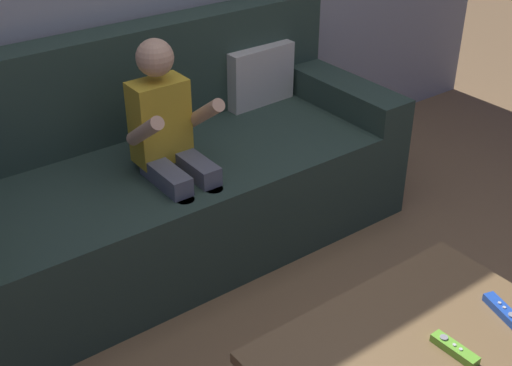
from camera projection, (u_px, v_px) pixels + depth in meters
couch at (166, 179)px, 2.85m from camera, size 2.00×0.80×0.89m
person_seated_on_couch at (173, 147)px, 2.57m from camera, size 0.30×0.37×0.95m
coffee_table at (408, 358)px, 1.91m from camera, size 0.86×0.51×0.42m
game_remote_blue_near_edge at (503, 310)px, 1.95m from camera, size 0.07×0.14×0.03m
game_remote_lime_center at (455, 349)px, 1.82m from camera, size 0.04×0.14×0.03m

